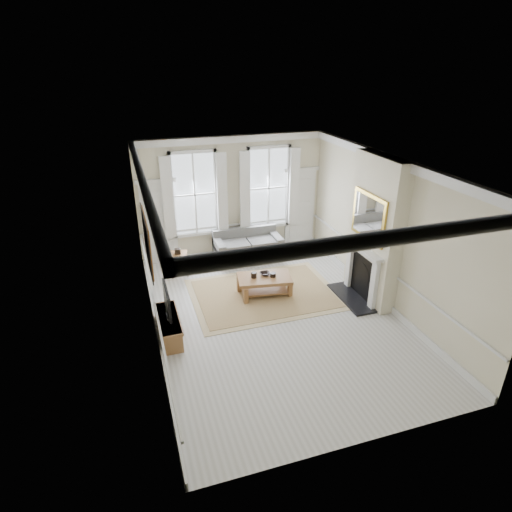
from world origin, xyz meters
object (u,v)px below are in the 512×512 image
object	(u,v)px
coffee_table	(264,280)
side_table	(178,258)
sofa	(247,247)
tv_stand	(169,327)

from	to	relation	value
coffee_table	side_table	bearing A→B (deg)	145.81
sofa	coffee_table	size ratio (longest dim) A/B	1.36
side_table	tv_stand	bearing A→B (deg)	-102.68
sofa	coffee_table	distance (m)	2.07
coffee_table	tv_stand	size ratio (longest dim) A/B	1.07
side_table	tv_stand	xyz separation A→B (m)	(-0.62, -2.76, -0.25)
sofa	tv_stand	bearing A→B (deg)	-130.20
sofa	coffee_table	xyz separation A→B (m)	(-0.19, -2.07, 0.03)
side_table	tv_stand	size ratio (longest dim) A/B	0.46
sofa	tv_stand	xyz separation A→B (m)	(-2.62, -3.10, -0.13)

